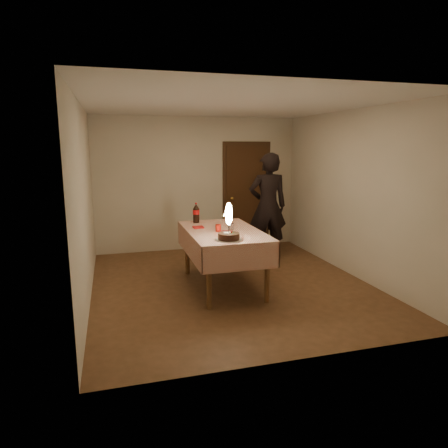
% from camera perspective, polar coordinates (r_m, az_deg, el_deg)
% --- Properties ---
extents(ground, '(4.00, 4.50, 0.01)m').
position_cam_1_polar(ground, '(6.06, 0.98, -8.56)').
color(ground, brown).
rests_on(ground, ground).
extents(room_shell, '(4.04, 4.54, 2.62)m').
position_cam_1_polar(room_shell, '(5.80, 1.14, 7.30)').
color(room_shell, beige).
rests_on(room_shell, ground).
extents(dining_table, '(1.02, 1.72, 0.85)m').
position_cam_1_polar(dining_table, '(5.74, -0.14, -1.97)').
color(dining_table, brown).
rests_on(dining_table, ground).
extents(birthday_cake, '(0.35, 0.35, 0.48)m').
position_cam_1_polar(birthday_cake, '(5.10, 0.68, -1.00)').
color(birthday_cake, white).
rests_on(birthday_cake, dining_table).
extents(red_plate, '(0.22, 0.22, 0.01)m').
position_cam_1_polar(red_plate, '(5.57, 0.38, -1.16)').
color(red_plate, red).
rests_on(red_plate, dining_table).
extents(red_cup, '(0.08, 0.08, 0.10)m').
position_cam_1_polar(red_cup, '(5.62, -0.83, -0.56)').
color(red_cup, '#B9190C').
rests_on(red_cup, dining_table).
extents(clear_cup, '(0.07, 0.07, 0.09)m').
position_cam_1_polar(clear_cup, '(5.76, 1.08, -0.33)').
color(clear_cup, silver).
rests_on(clear_cup, dining_table).
extents(napkin_stack, '(0.15, 0.15, 0.02)m').
position_cam_1_polar(napkin_stack, '(5.88, -3.69, -0.46)').
color(napkin_stack, '#B21614').
rests_on(napkin_stack, dining_table).
extents(cola_bottle, '(0.10, 0.10, 0.32)m').
position_cam_1_polar(cola_bottle, '(6.26, -4.00, 1.57)').
color(cola_bottle, black).
rests_on(cola_bottle, dining_table).
extents(amber_bottle_right, '(0.06, 0.06, 0.26)m').
position_cam_1_polar(amber_bottle_right, '(6.30, 0.60, 1.34)').
color(amber_bottle_right, '#58360F').
rests_on(amber_bottle_right, dining_table).
extents(photographer, '(0.75, 0.54, 1.92)m').
position_cam_1_polar(photographer, '(7.31, 6.27, 2.57)').
color(photographer, black).
rests_on(photographer, ground).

